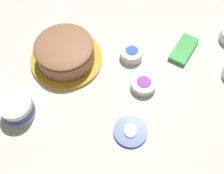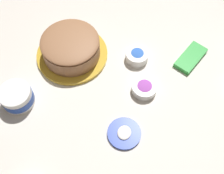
{
  "view_description": "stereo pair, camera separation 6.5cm",
  "coord_description": "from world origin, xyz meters",
  "px_view_note": "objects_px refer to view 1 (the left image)",
  "views": [
    {
      "loc": [
        -0.42,
        0.01,
        0.89
      ],
      "look_at": [
        0.06,
        0.11,
        0.04
      ],
      "focal_mm": 44.55,
      "sensor_mm": 36.0,
      "label": 1
    },
    {
      "loc": [
        -0.4,
        -0.05,
        0.89
      ],
      "look_at": [
        0.06,
        0.11,
        0.04
      ],
      "focal_mm": 44.55,
      "sensor_mm": 36.0,
      "label": 2
    }
  ],
  "objects_px": {
    "frosting_tub": "(17,108)",
    "sprinkle_bowl_rainbow": "(144,84)",
    "frosting_tub_lid": "(130,131)",
    "candy_box_upper": "(184,50)",
    "frosted_cake": "(65,53)",
    "sprinkle_bowl_blue": "(132,53)"
  },
  "relations": [
    {
      "from": "frosting_tub_lid",
      "to": "sprinkle_bowl_rainbow",
      "type": "xyz_separation_m",
      "value": [
        0.18,
        -0.02,
        0.01
      ]
    },
    {
      "from": "frosted_cake",
      "to": "candy_box_upper",
      "type": "xyz_separation_m",
      "value": [
        0.14,
        -0.44,
        -0.04
      ]
    },
    {
      "from": "frosted_cake",
      "to": "frosting_tub",
      "type": "xyz_separation_m",
      "value": [
        -0.25,
        0.1,
        -0.01
      ]
    },
    {
      "from": "frosting_tub",
      "to": "candy_box_upper",
      "type": "xyz_separation_m",
      "value": [
        0.38,
        -0.54,
        -0.03
      ]
    },
    {
      "from": "frosting_tub_lid",
      "to": "sprinkle_bowl_rainbow",
      "type": "distance_m",
      "value": 0.19
    },
    {
      "from": "frosted_cake",
      "to": "sprinkle_bowl_blue",
      "type": "distance_m",
      "value": 0.25
    },
    {
      "from": "frosting_tub_lid",
      "to": "sprinkle_bowl_blue",
      "type": "distance_m",
      "value": 0.32
    },
    {
      "from": "candy_box_upper",
      "to": "frosting_tub",
      "type": "bearing_deg",
      "value": 145.78
    },
    {
      "from": "frosting_tub_lid",
      "to": "candy_box_upper",
      "type": "bearing_deg",
      "value": -21.63
    },
    {
      "from": "frosted_cake",
      "to": "sprinkle_bowl_rainbow",
      "type": "distance_m",
      "value": 0.32
    },
    {
      "from": "frosted_cake",
      "to": "frosting_tub_lid",
      "type": "distance_m",
      "value": 0.38
    },
    {
      "from": "sprinkle_bowl_blue",
      "to": "candy_box_upper",
      "type": "bearing_deg",
      "value": -71.49
    },
    {
      "from": "frosting_tub",
      "to": "sprinkle_bowl_blue",
      "type": "height_order",
      "value": "frosting_tub"
    },
    {
      "from": "frosting_tub_lid",
      "to": "frosting_tub",
      "type": "bearing_deg",
      "value": 90.89
    },
    {
      "from": "frosting_tub_lid",
      "to": "frosted_cake",
      "type": "bearing_deg",
      "value": 50.35
    },
    {
      "from": "frosting_tub",
      "to": "sprinkle_bowl_rainbow",
      "type": "bearing_deg",
      "value": -65.14
    },
    {
      "from": "frosting_tub_lid",
      "to": "sprinkle_bowl_blue",
      "type": "height_order",
      "value": "sprinkle_bowl_blue"
    },
    {
      "from": "frosting_tub_lid",
      "to": "sprinkle_bowl_rainbow",
      "type": "bearing_deg",
      "value": -5.87
    },
    {
      "from": "frosting_tub",
      "to": "frosting_tub_lid",
      "type": "height_order",
      "value": "frosting_tub"
    },
    {
      "from": "sprinkle_bowl_rainbow",
      "to": "candy_box_upper",
      "type": "xyz_separation_m",
      "value": [
        0.19,
        -0.13,
        -0.01
      ]
    },
    {
      "from": "frosting_tub",
      "to": "frosted_cake",
      "type": "bearing_deg",
      "value": -21.7
    },
    {
      "from": "frosted_cake",
      "to": "frosting_tub_lid",
      "type": "xyz_separation_m",
      "value": [
        -0.24,
        -0.29,
        -0.04
      ]
    }
  ]
}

